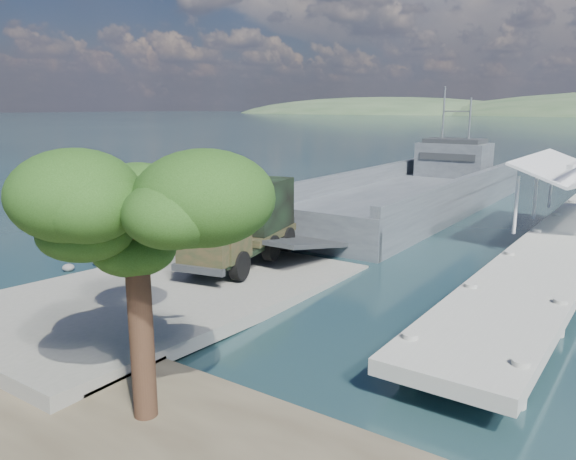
{
  "coord_description": "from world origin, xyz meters",
  "views": [
    {
      "loc": [
        17.44,
        -17.22,
        8.14
      ],
      "look_at": [
        1.32,
        6.0,
        1.9
      ],
      "focal_mm": 35.0,
      "sensor_mm": 36.0,
      "label": 1
    }
  ],
  "objects_px": {
    "pier": "(576,221)",
    "soldier": "(144,266)",
    "landing_craft": "(409,200)",
    "overhang_tree": "(135,212)",
    "military_truck": "(246,223)"
  },
  "relations": [
    {
      "from": "military_truck",
      "to": "pier",
      "type": "bearing_deg",
      "value": 36.42
    },
    {
      "from": "pier",
      "to": "overhang_tree",
      "type": "relative_size",
      "value": 5.75
    },
    {
      "from": "pier",
      "to": "soldier",
      "type": "xyz_separation_m",
      "value": [
        -14.19,
        -20.2,
        -0.31
      ]
    },
    {
      "from": "military_truck",
      "to": "overhang_tree",
      "type": "distance_m",
      "value": 14.18
    },
    {
      "from": "pier",
      "to": "landing_craft",
      "type": "relative_size",
      "value": 1.21
    },
    {
      "from": "soldier",
      "to": "pier",
      "type": "bearing_deg",
      "value": 33.15
    },
    {
      "from": "landing_craft",
      "to": "overhang_tree",
      "type": "distance_m",
      "value": 33.24
    },
    {
      "from": "landing_craft",
      "to": "military_truck",
      "type": "relative_size",
      "value": 4.14
    },
    {
      "from": "pier",
      "to": "soldier",
      "type": "height_order",
      "value": "pier"
    },
    {
      "from": "landing_craft",
      "to": "military_truck",
      "type": "height_order",
      "value": "landing_craft"
    },
    {
      "from": "soldier",
      "to": "overhang_tree",
      "type": "bearing_deg",
      "value": -62.82
    },
    {
      "from": "soldier",
      "to": "overhang_tree",
      "type": "height_order",
      "value": "overhang_tree"
    },
    {
      "from": "military_truck",
      "to": "overhang_tree",
      "type": "relative_size",
      "value": 1.14
    },
    {
      "from": "landing_craft",
      "to": "soldier",
      "type": "bearing_deg",
      "value": -93.85
    },
    {
      "from": "landing_craft",
      "to": "overhang_tree",
      "type": "height_order",
      "value": "landing_craft"
    }
  ]
}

